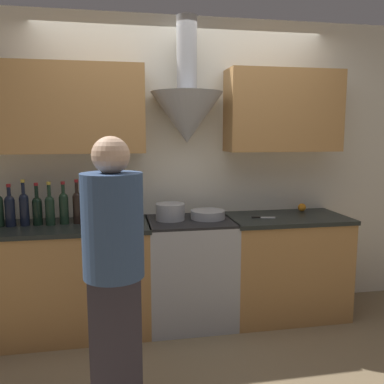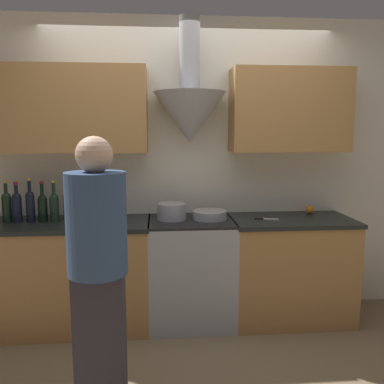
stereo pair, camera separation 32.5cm
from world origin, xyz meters
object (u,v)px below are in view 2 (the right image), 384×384
(wine_bottle_5, at_px, (54,206))
(person_foreground_left, at_px, (98,262))
(stove_range, at_px, (191,271))
(wine_bottle_6, at_px, (68,204))
(stock_pot, at_px, (172,211))
(mixing_bowl, at_px, (210,215))
(orange_fruit, at_px, (310,209))
(wine_bottle_1, at_px, (7,205))
(wine_bottle_3, at_px, (30,204))
(wine_bottle_8, at_px, (92,206))
(wine_bottle_2, at_px, (17,206))
(wine_bottle_7, at_px, (81,204))
(wine_bottle_4, at_px, (43,206))

(wine_bottle_5, relative_size, person_foreground_left, 0.21)
(stove_range, relative_size, wine_bottle_6, 2.62)
(stock_pot, height_order, mixing_bowl, stock_pot)
(wine_bottle_6, relative_size, orange_fruit, 4.63)
(wine_bottle_1, relative_size, orange_fruit, 4.66)
(stove_range, height_order, mixing_bowl, mixing_bowl)
(wine_bottle_3, relative_size, orange_fruit, 4.93)
(stove_range, bearing_deg, wine_bottle_8, 178.42)
(wine_bottle_2, xyz_separation_m, wine_bottle_3, (0.10, 0.00, 0.01))
(person_foreground_left, bearing_deg, stove_range, 58.93)
(wine_bottle_3, xyz_separation_m, stock_pot, (1.15, 0.00, -0.08))
(wine_bottle_7, relative_size, wine_bottle_8, 1.12)
(stove_range, relative_size, wine_bottle_8, 2.81)
(wine_bottle_6, height_order, person_foreground_left, person_foreground_left)
(wine_bottle_4, bearing_deg, wine_bottle_1, 178.67)
(wine_bottle_2, height_order, wine_bottle_7, wine_bottle_7)
(wine_bottle_4, height_order, wine_bottle_7, wine_bottle_7)
(wine_bottle_7, xyz_separation_m, mixing_bowl, (1.07, -0.01, -0.11))
(wine_bottle_3, bearing_deg, orange_fruit, 3.58)
(person_foreground_left, bearing_deg, stock_pot, 66.58)
(wine_bottle_5, relative_size, mixing_bowl, 1.18)
(wine_bottle_2, relative_size, wine_bottle_6, 0.97)
(wine_bottle_7, distance_m, wine_bottle_8, 0.09)
(wine_bottle_1, height_order, wine_bottle_3, wine_bottle_3)
(wine_bottle_5, xyz_separation_m, wine_bottle_7, (0.21, 0.02, 0.01))
(orange_fruit, bearing_deg, stock_pot, -173.25)
(wine_bottle_8, xyz_separation_m, person_foreground_left, (0.20, -1.05, -0.14))
(wine_bottle_1, bearing_deg, wine_bottle_6, -0.03)
(wine_bottle_2, distance_m, wine_bottle_5, 0.30)
(wine_bottle_7, bearing_deg, wine_bottle_6, 177.21)
(wine_bottle_2, distance_m, wine_bottle_7, 0.50)
(wine_bottle_6, xyz_separation_m, wine_bottle_7, (0.10, -0.01, 0.00))
(orange_fruit, distance_m, person_foreground_left, 2.09)
(wine_bottle_1, xyz_separation_m, wine_bottle_7, (0.59, -0.01, 0.01))
(wine_bottle_5, bearing_deg, stock_pot, 0.98)
(wine_bottle_3, height_order, wine_bottle_8, wine_bottle_3)
(stock_pot, bearing_deg, stove_range, -11.67)
(wine_bottle_2, xyz_separation_m, wine_bottle_5, (0.30, -0.01, -0.00))
(wine_bottle_1, bearing_deg, stock_pot, -0.40)
(wine_bottle_6, bearing_deg, stove_range, -2.39)
(wine_bottle_7, bearing_deg, stock_pot, -0.32)
(wine_bottle_7, distance_m, orange_fruit, 2.00)
(stock_pot, relative_size, mixing_bowl, 0.84)
(wine_bottle_1, bearing_deg, stove_range, -1.63)
(stove_range, distance_m, wine_bottle_8, 0.99)
(stock_pot, bearing_deg, person_foreground_left, -113.42)
(stove_range, height_order, stock_pot, stock_pot)
(wine_bottle_1, relative_size, wine_bottle_8, 1.08)
(stove_range, bearing_deg, wine_bottle_3, 178.65)
(wine_bottle_6, relative_size, stock_pot, 1.40)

